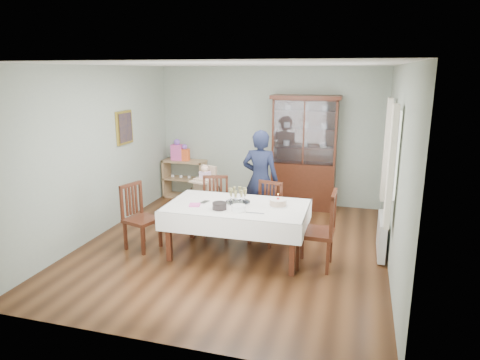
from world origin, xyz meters
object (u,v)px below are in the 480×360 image
at_px(chair_far_left, 215,218).
at_px(champagne_tray, 238,198).
at_px(gift_bag_orange, 185,153).
at_px(chair_end_right, 317,245).
at_px(woman, 260,180).
at_px(chair_end_left, 142,230).
at_px(dining_table, 237,230).
at_px(gift_bag_pink, 177,151).
at_px(high_chair, 205,197).
at_px(china_cabinet, 304,151).
at_px(sideboard, 185,179).
at_px(birthday_cake, 278,203).
at_px(chair_far_right, 265,225).

bearing_deg(chair_far_left, champagne_tray, -62.48).
bearing_deg(gift_bag_orange, chair_end_right, -40.76).
xyz_separation_m(woman, gift_bag_orange, (-1.92, 1.31, 0.11)).
bearing_deg(woman, chair_end_left, 43.64).
distance_m(dining_table, woman, 1.30).
bearing_deg(champagne_tray, gift_bag_orange, 127.39).
bearing_deg(chair_far_left, gift_bag_pink, 111.87).
xyz_separation_m(woman, high_chair, (-1.07, 0.22, -0.46)).
bearing_deg(china_cabinet, gift_bag_orange, 179.96).
bearing_deg(sideboard, chair_end_right, -40.76).
distance_m(china_cabinet, chair_end_left, 3.48).
distance_m(woman, champagne_tray, 1.12).
bearing_deg(birthday_cake, chair_end_right, -17.73).
bearing_deg(sideboard, high_chair, -51.72).
bearing_deg(chair_end_right, gift_bag_pink, -128.06).
relative_size(sideboard, gift_bag_orange, 2.64).
bearing_deg(chair_far_left, china_cabinet, 41.44).
bearing_deg(champagne_tray, sideboard, 127.51).
height_order(dining_table, china_cabinet, china_cabinet).
bearing_deg(high_chair, sideboard, 145.61).
bearing_deg(chair_end_left, gift_bag_pink, 29.33).
xyz_separation_m(woman, birthday_cake, (0.52, -1.11, -0.03)).
distance_m(china_cabinet, chair_end_right, 2.78).
bearing_deg(birthday_cake, high_chair, 140.08).
bearing_deg(birthday_cake, chair_far_left, 153.92).
relative_size(china_cabinet, sideboard, 2.42).
bearing_deg(chair_end_left, woman, -30.67).
height_order(china_cabinet, chair_end_left, china_cabinet).
height_order(dining_table, chair_end_left, chair_end_left).
relative_size(china_cabinet, chair_far_right, 2.30).
height_order(dining_table, gift_bag_orange, gift_bag_orange).
distance_m(sideboard, gift_bag_orange, 0.55).
xyz_separation_m(sideboard, chair_far_left, (1.34, -1.89, -0.12)).
relative_size(china_cabinet, high_chair, 2.22).
xyz_separation_m(chair_end_left, woman, (1.50, 1.37, 0.55)).
bearing_deg(chair_far_right, high_chair, 160.41).
bearing_deg(chair_end_left, chair_far_right, -50.25).
distance_m(chair_far_right, gift_bag_pink, 3.12).
height_order(woman, gift_bag_pink, woman).
height_order(chair_far_left, gift_bag_pink, gift_bag_pink).
height_order(chair_end_right, gift_bag_pink, gift_bag_pink).
bearing_deg(gift_bag_orange, chair_far_right, -42.07).
distance_m(chair_far_left, chair_far_right, 0.85).
bearing_deg(gift_bag_orange, dining_table, -53.42).
relative_size(sideboard, chair_end_left, 0.91).
relative_size(woman, gift_bag_pink, 3.79).
bearing_deg(high_chair, dining_table, -37.23).
relative_size(chair_far_right, woman, 0.56).
relative_size(champagne_tray, gift_bag_orange, 1.06).
bearing_deg(sideboard, dining_table, -53.29).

